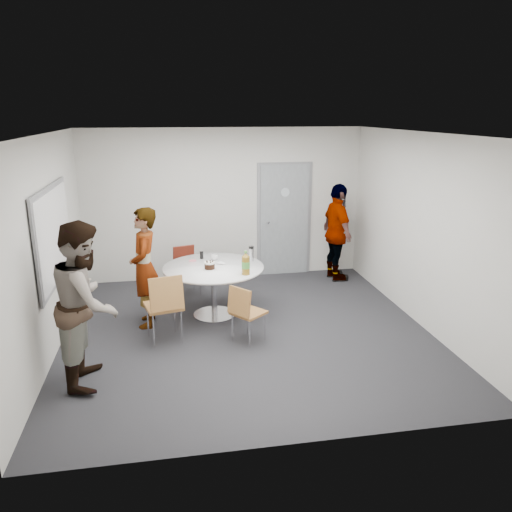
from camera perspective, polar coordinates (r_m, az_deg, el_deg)
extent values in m
plane|color=black|center=(7.07, -1.02, -8.62)|extent=(5.00, 5.00, 0.00)
plane|color=silver|center=(6.41, -1.14, 13.82)|extent=(5.00, 5.00, 0.00)
plane|color=beige|center=(9.03, -3.59, 5.89)|extent=(5.00, 0.00, 5.00)
plane|color=beige|center=(6.70, -22.68, 0.97)|extent=(0.00, 5.00, 5.00)
plane|color=beige|center=(7.42, 18.39, 2.78)|extent=(0.00, 5.00, 5.00)
plane|color=beige|center=(4.28, 4.25, -6.10)|extent=(5.00, 0.00, 5.00)
cube|color=slate|center=(9.26, 3.26, 4.10)|extent=(0.90, 0.05, 2.05)
cube|color=gray|center=(9.28, 3.22, 4.13)|extent=(1.02, 0.04, 2.12)
cylinder|color=#B2BFC6|center=(9.13, 3.36, 7.28)|extent=(0.16, 0.01, 0.16)
cylinder|color=silver|center=(9.13, 1.39, 3.92)|extent=(0.04, 0.14, 0.04)
cube|color=gray|center=(6.86, -22.15, 2.22)|extent=(0.03, 1.90, 1.25)
cube|color=white|center=(6.86, -21.99, 2.23)|extent=(0.01, 1.78, 1.13)
cylinder|color=white|center=(7.36, -4.89, -1.32)|extent=(1.48, 1.48, 0.03)
cylinder|color=silver|center=(7.48, -4.82, -4.06)|extent=(0.09, 0.09, 0.72)
cylinder|color=silver|center=(7.62, -4.75, -6.67)|extent=(0.63, 0.63, 0.02)
cylinder|color=white|center=(7.23, -5.31, -1.49)|extent=(0.20, 0.20, 0.01)
cylinder|color=black|center=(7.22, -5.32, -1.16)|extent=(0.15, 0.15, 0.08)
cylinder|color=white|center=(7.20, -5.33, -0.77)|extent=(0.15, 0.15, 0.02)
cylinder|color=olive|center=(6.94, -1.18, -1.10)|extent=(0.11, 0.11, 0.26)
cylinder|color=#4A9A3D|center=(6.94, -1.18, -1.02)|extent=(0.12, 0.12, 0.10)
cone|color=olive|center=(6.89, -1.19, 0.14)|extent=(0.11, 0.11, 0.05)
cylinder|color=#5DA44A|center=(6.88, -1.19, 0.47)|extent=(0.04, 0.04, 0.03)
imported|color=white|center=(7.67, -4.79, -0.13)|extent=(0.15, 0.15, 0.09)
cylinder|color=black|center=(7.74, -6.24, 0.14)|extent=(0.05, 0.05, 0.13)
cylinder|color=silver|center=(7.57, -0.54, 0.15)|extent=(0.07, 0.07, 0.20)
cylinder|color=black|center=(7.54, -0.54, 0.99)|extent=(0.08, 0.08, 0.03)
cube|color=#E1707F|center=(7.65, -7.27, -0.52)|extent=(0.11, 0.06, 0.02)
ellipsoid|color=silver|center=(7.45, -4.04, -0.84)|extent=(0.14, 0.14, 0.03)
cube|color=brown|center=(6.74, -10.53, -5.64)|extent=(0.55, 0.55, 0.04)
cube|color=brown|center=(6.45, -10.20, -4.25)|extent=(0.45, 0.20, 0.44)
cylinder|color=silver|center=(7.04, -9.29, -6.77)|extent=(0.02, 0.02, 0.49)
cylinder|color=silver|center=(6.97, -12.26, -7.18)|extent=(0.02, 0.02, 0.49)
cylinder|color=silver|center=(6.71, -8.50, -7.92)|extent=(0.02, 0.02, 0.49)
cylinder|color=silver|center=(6.64, -11.62, -8.37)|extent=(0.02, 0.02, 0.49)
cube|color=brown|center=(6.64, -0.85, -6.49)|extent=(0.53, 0.53, 0.03)
cube|color=brown|center=(6.44, -1.93, -5.25)|extent=(0.29, 0.33, 0.36)
cylinder|color=silver|center=(6.74, 1.02, -8.03)|extent=(0.02, 0.02, 0.41)
cylinder|color=silver|center=(6.92, -0.96, -7.34)|extent=(0.02, 0.02, 0.41)
cylinder|color=silver|center=(6.52, -0.72, -8.87)|extent=(0.02, 0.02, 0.41)
cylinder|color=silver|center=(6.71, -2.72, -8.14)|extent=(0.02, 0.02, 0.41)
cube|color=maroon|center=(8.39, -7.81, -1.68)|extent=(0.48, 0.48, 0.03)
cube|color=maroon|center=(8.49, -8.28, 0.01)|extent=(0.37, 0.19, 0.37)
cylinder|color=silver|center=(8.27, -8.41, -3.47)|extent=(0.02, 0.02, 0.41)
cylinder|color=silver|center=(8.36, -6.40, -3.16)|extent=(0.02, 0.02, 0.41)
cylinder|color=silver|center=(8.55, -9.09, -2.84)|extent=(0.02, 0.02, 0.41)
cylinder|color=silver|center=(8.64, -7.14, -2.55)|extent=(0.02, 0.02, 0.41)
imported|color=#A5C6EA|center=(7.17, -12.60, -1.32)|extent=(0.42, 0.63, 1.71)
imported|color=white|center=(5.85, -18.83, -5.13)|extent=(0.72, 0.92, 1.86)
imported|color=black|center=(9.04, 9.26, 2.64)|extent=(0.51, 1.06, 1.75)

